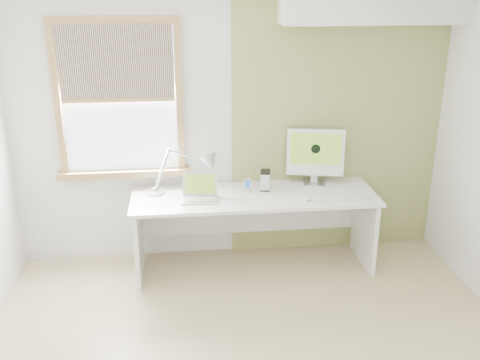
{
  "coord_description": "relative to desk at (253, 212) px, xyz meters",
  "views": [
    {
      "loc": [
        -0.47,
        -3.15,
        2.58
      ],
      "look_at": [
        0.0,
        1.05,
        1.0
      ],
      "focal_mm": 41.13,
      "sensor_mm": 36.0,
      "label": 1
    }
  ],
  "objects": [
    {
      "name": "laptop",
      "position": [
        -0.49,
        -0.1,
        0.25
      ],
      "size": [
        0.33,
        0.28,
        0.22
      ],
      "color": "#BBBDBF",
      "rests_on": "desk"
    },
    {
      "name": "mouse",
      "position": [
        0.44,
        -0.23,
        0.21
      ],
      "size": [
        0.05,
        0.09,
        0.03
      ],
      "primitive_type": "ellipsoid",
      "rotation": [
        0.0,
        0.0,
        -0.01
      ],
      "color": "white",
      "rests_on": "desk"
    },
    {
      "name": "desk_lamp",
      "position": [
        -0.48,
        0.12,
        0.41
      ],
      "size": [
        0.75,
        0.31,
        0.41
      ],
      "color": "#BBBDBF",
      "rests_on": "desk"
    },
    {
      "name": "imac",
      "position": [
        0.6,
        0.17,
        0.49
      ],
      "size": [
        0.54,
        0.22,
        0.52
      ],
      "color": "#BBBDBF",
      "rests_on": "desk"
    },
    {
      "name": "keyboard",
      "position": [
        0.71,
        -0.25,
        0.21
      ],
      "size": [
        0.48,
        0.16,
        0.02
      ],
      "color": "white",
      "rests_on": "desk"
    },
    {
      "name": "external_drive",
      "position": [
        0.12,
        0.06,
        0.28
      ],
      "size": [
        0.11,
        0.15,
        0.18
      ],
      "color": "#BBBDBF",
      "rests_on": "desk"
    },
    {
      "name": "accent_wall",
      "position": [
        0.83,
        0.3,
        0.77
      ],
      "size": [
        2.0,
        0.02,
        2.6
      ],
      "primitive_type": "cube",
      "color": "#9C9B52",
      "rests_on": "room"
    },
    {
      "name": "desk",
      "position": [
        0.0,
        0.0,
        0.0
      ],
      "size": [
        2.2,
        0.7,
        0.73
      ],
      "color": "white",
      "rests_on": "room"
    },
    {
      "name": "window",
      "position": [
        -1.17,
        0.27,
        1.01
      ],
      "size": [
        1.2,
        0.14,
        1.42
      ],
      "color": "#A47D45",
      "rests_on": "room"
    },
    {
      "name": "room",
      "position": [
        -0.17,
        -1.44,
        0.77
      ],
      "size": [
        4.04,
        3.54,
        2.64
      ],
      "color": "tan",
      "rests_on": "ground"
    },
    {
      "name": "phone_dock",
      "position": [
        -0.05,
        0.03,
        0.23
      ],
      "size": [
        0.07,
        0.07,
        0.12
      ],
      "color": "#BBBDBF",
      "rests_on": "desk"
    }
  ]
}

